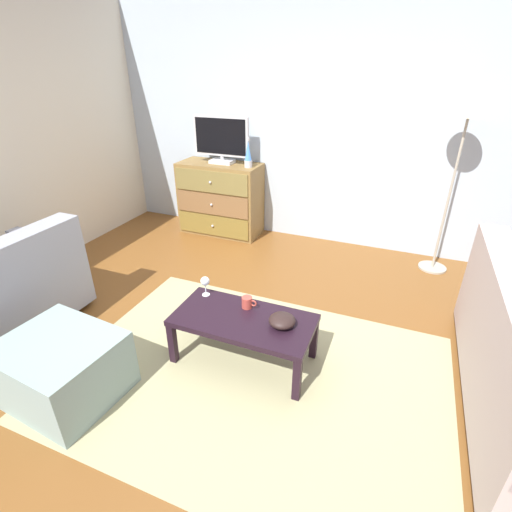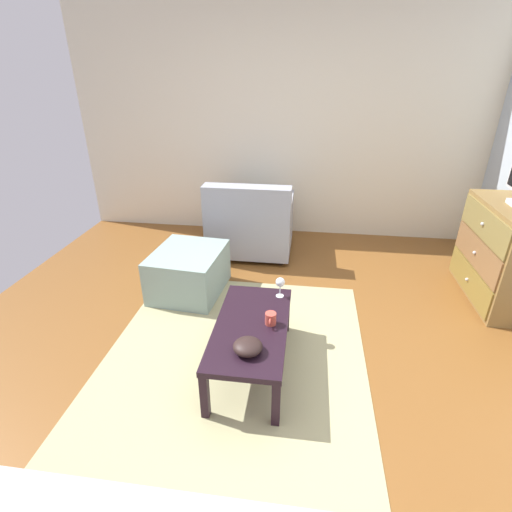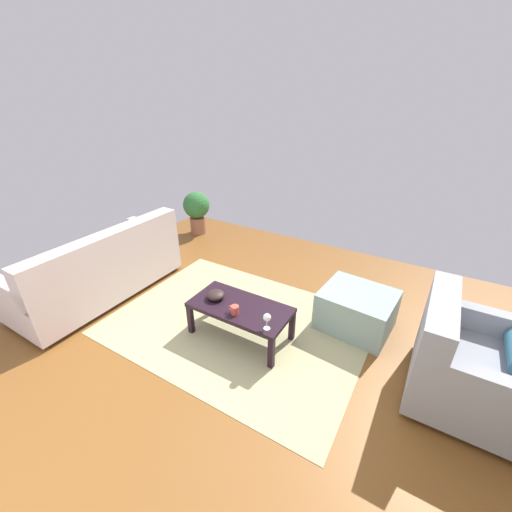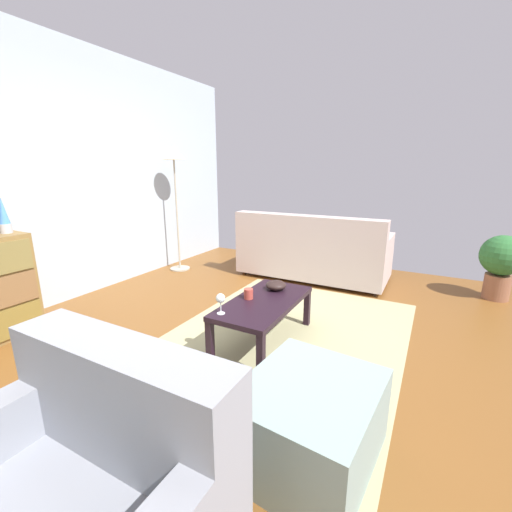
% 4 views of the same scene
% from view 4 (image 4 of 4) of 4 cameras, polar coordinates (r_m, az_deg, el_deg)
% --- Properties ---
extents(ground_plane, '(5.62, 5.12, 0.05)m').
position_cam_4_polar(ground_plane, '(2.90, -0.54, -14.99)').
color(ground_plane, brown).
extents(wall_accent_rear, '(5.62, 0.12, 2.71)m').
position_cam_4_polar(wall_accent_rear, '(4.18, -30.44, 11.90)').
color(wall_accent_rear, '#A9B8C5').
rests_on(wall_accent_rear, ground_plane).
extents(area_rug, '(2.60, 1.90, 0.01)m').
position_cam_4_polar(area_rug, '(2.97, 4.85, -13.68)').
color(area_rug, tan).
rests_on(area_rug, ground_plane).
extents(lava_lamp, '(0.09, 0.09, 0.33)m').
position_cam_4_polar(lava_lamp, '(3.53, -37.00, 5.46)').
color(lava_lamp, '#B7B7BC').
rests_on(lava_lamp, dresser).
extents(coffee_table, '(0.98, 0.49, 0.37)m').
position_cam_4_polar(coffee_table, '(2.78, 1.33, -8.41)').
color(coffee_table, black).
rests_on(coffee_table, ground_plane).
extents(wine_glass, '(0.07, 0.07, 0.16)m').
position_cam_4_polar(wine_glass, '(2.49, -6.05, -7.26)').
color(wine_glass, silver).
rests_on(wine_glass, coffee_table).
extents(mug, '(0.11, 0.08, 0.08)m').
position_cam_4_polar(mug, '(2.79, -1.25, -6.40)').
color(mug, '#B44438').
rests_on(mug, coffee_table).
extents(bowl_decorative, '(0.18, 0.18, 0.08)m').
position_cam_4_polar(bowl_decorative, '(2.99, 3.40, -4.97)').
color(bowl_decorative, black).
rests_on(bowl_decorative, coffee_table).
extents(couch_large, '(0.85, 1.90, 0.86)m').
position_cam_4_polar(couch_large, '(4.46, 9.44, 0.46)').
color(couch_large, '#332319').
rests_on(couch_large, ground_plane).
extents(ottoman, '(0.75, 0.66, 0.42)m').
position_cam_4_polar(ottoman, '(1.85, 9.01, -26.06)').
color(ottoman, gray).
rests_on(ottoman, ground_plane).
extents(standing_lamp, '(0.32, 0.32, 1.71)m').
position_cam_4_polar(standing_lamp, '(4.79, -13.75, 14.82)').
color(standing_lamp, '#A59E8C').
rests_on(standing_lamp, ground_plane).
extents(potted_plant, '(0.44, 0.44, 0.72)m').
position_cam_4_polar(potted_plant, '(4.53, 36.23, -0.71)').
color(potted_plant, brown).
rests_on(potted_plant, ground_plane).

